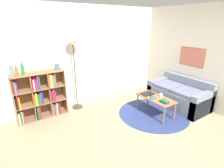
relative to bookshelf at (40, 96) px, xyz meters
name	(u,v)px	position (x,y,z in m)	size (l,w,h in m)	color
ground_plane	(157,150)	(1.41, -2.38, -0.54)	(14.00, 14.00, 0.00)	tan
wall_back	(89,56)	(1.44, 0.21, 0.75)	(7.51, 0.11, 2.60)	silver
wall_right	(183,55)	(3.69, -1.10, 0.76)	(0.08, 5.57, 2.60)	silver
rug	(153,113)	(2.34, -1.41, -0.53)	(1.73, 1.73, 0.01)	navy
bookshelf	(40,96)	(0.00, 0.00, 0.00)	(1.14, 0.34, 1.11)	#936B47
floor_lamp	(74,55)	(0.91, -0.02, 0.88)	(0.29, 0.29, 1.74)	#333333
couch	(179,95)	(3.28, -1.45, -0.25)	(0.85, 1.52, 0.76)	gray
coffee_table	(156,100)	(2.36, -1.43, -0.14)	(0.45, 0.95, 0.45)	#996B42
laptop	(147,94)	(2.35, -1.16, -0.08)	(0.35, 0.25, 0.02)	black
bowl	(152,98)	(2.23, -1.44, -0.07)	(0.12, 0.12, 0.04)	teal
book_stack_on_table	(164,102)	(2.31, -1.74, -0.06)	(0.13, 0.20, 0.05)	navy
cup	(161,95)	(2.49, -1.47, -0.05)	(0.08, 0.08, 0.08)	white
remote	(153,97)	(2.31, -1.38, -0.08)	(0.05, 0.16, 0.02)	black
bottle_left	(11,71)	(-0.47, -0.02, 0.69)	(0.08, 0.08, 0.27)	#6B93A3
bottle_middle	(17,71)	(-0.38, -0.02, 0.66)	(0.06, 0.06, 0.23)	olive
bottle_right	(23,69)	(-0.25, -0.02, 0.69)	(0.06, 0.06, 0.29)	#2D8438
vase_on_shelf	(57,67)	(0.48, 0.00, 0.64)	(0.11, 0.11, 0.14)	slate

